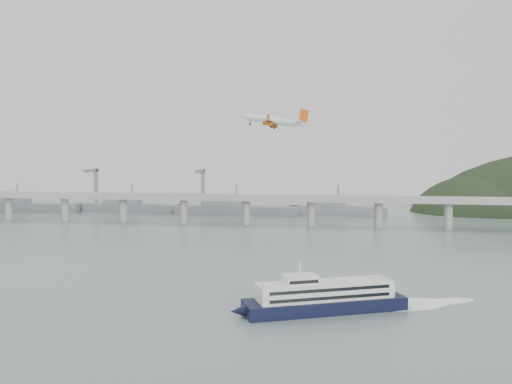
# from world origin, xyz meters

# --- Properties ---
(ground) EXTENTS (900.00, 900.00, 0.00)m
(ground) POSITION_xyz_m (0.00, 0.00, 0.00)
(ground) COLOR slate
(ground) RESTS_ON ground
(bridge) EXTENTS (800.00, 22.00, 23.90)m
(bridge) POSITION_xyz_m (-1.15, 200.00, 17.65)
(bridge) COLOR #959593
(bridge) RESTS_ON ground
(distant_fleet) EXTENTS (453.00, 60.90, 40.00)m
(distant_fleet) POSITION_xyz_m (-155.36, 265.08, 6.22)
(distant_fleet) COLOR slate
(distant_fleet) RESTS_ON ground
(ferry) EXTENTS (89.25, 45.40, 17.84)m
(ferry) POSITION_xyz_m (36.25, -22.01, 4.84)
(ferry) COLOR black
(ferry) RESTS_ON ground
(airliner) EXTENTS (41.67, 38.15, 11.32)m
(airliner) POSITION_xyz_m (2.85, 105.09, 74.18)
(airliner) COLOR white
(airliner) RESTS_ON ground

